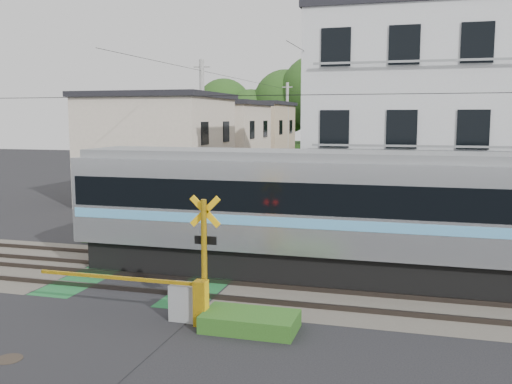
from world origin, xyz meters
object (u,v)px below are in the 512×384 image
(crossing_signal_far, at_px, (137,227))
(manhole_cover, at_px, (9,359))
(apartment_block, at_px, (434,124))
(crossing_signal_near, at_px, (188,293))
(pedestrian, at_px, (329,167))

(crossing_signal_far, relative_size, manhole_cover, 8.42)
(crossing_signal_far, bearing_deg, apartment_block, 27.78)
(crossing_signal_far, relative_size, apartment_block, 0.46)
(crossing_signal_near, bearing_deg, crossing_signal_far, 125.29)
(crossing_signal_far, xyz_separation_m, manhole_cover, (2.50, -10.39, -0.70))
(crossing_signal_near, bearing_deg, manhole_cover, -130.97)
(pedestrian, bearing_deg, manhole_cover, 82.17)
(apartment_block, bearing_deg, crossing_signal_near, -114.22)
(pedestrian, height_order, manhole_cover, pedestrian)
(pedestrian, bearing_deg, apartment_block, 102.24)
(crossing_signal_far, bearing_deg, manhole_cover, -76.50)
(apartment_block, distance_m, manhole_cover, 18.94)
(crossing_signal_far, height_order, apartment_block, apartment_block)
(manhole_cover, bearing_deg, crossing_signal_near, 49.03)
(apartment_block, xyz_separation_m, pedestrian, (-7.80, 22.77, -3.88))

